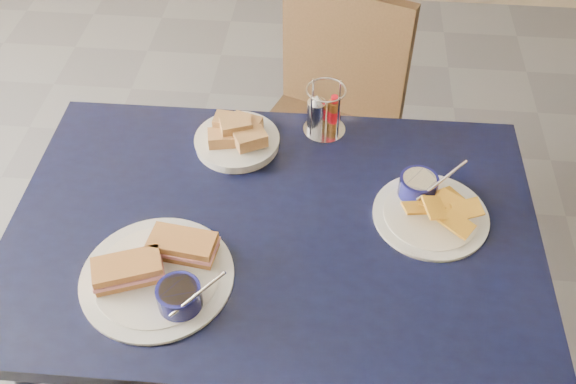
# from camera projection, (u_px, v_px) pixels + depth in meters

# --- Properties ---
(dining_table) EXTENTS (1.21, 0.81, 0.75)m
(dining_table) POSITION_uv_depth(u_px,v_px,m) (274.00, 244.00, 1.50)
(dining_table) COLOR black
(dining_table) RESTS_ON ground
(chair_far) EXTENTS (0.54, 0.54, 0.90)m
(chair_far) POSITION_uv_depth(u_px,v_px,m) (321.00, 109.00, 2.10)
(chair_far) COLOR #311F10
(chair_far) RESTS_ON ground
(sandwich_plate) EXTENTS (0.33, 0.32, 0.12)m
(sandwich_plate) POSITION_uv_depth(u_px,v_px,m) (160.00, 272.00, 1.33)
(sandwich_plate) COLOR white
(sandwich_plate) RESTS_ON dining_table
(plantain_plate) EXTENTS (0.26, 0.26, 0.12)m
(plantain_plate) POSITION_uv_depth(u_px,v_px,m) (428.00, 204.00, 1.46)
(plantain_plate) COLOR white
(plantain_plate) RESTS_ON dining_table
(bread_basket) EXTENTS (0.21, 0.21, 0.08)m
(bread_basket) POSITION_uv_depth(u_px,v_px,m) (237.00, 137.00, 1.61)
(bread_basket) COLOR white
(bread_basket) RESTS_ON dining_table
(condiment_caddy) EXTENTS (0.11, 0.11, 0.14)m
(condiment_caddy) POSITION_uv_depth(u_px,v_px,m) (323.00, 113.00, 1.63)
(condiment_caddy) COLOR silver
(condiment_caddy) RESTS_ON dining_table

